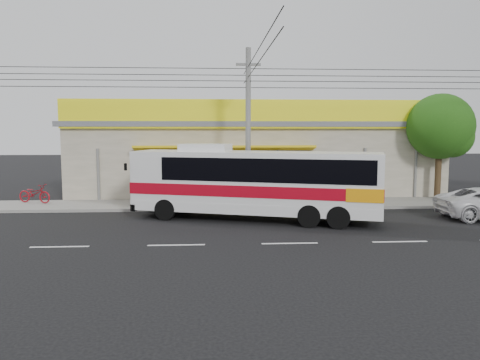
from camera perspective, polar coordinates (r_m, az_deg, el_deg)
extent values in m
plane|color=black|center=(19.22, 4.83, -5.94)|extent=(120.00, 120.00, 0.00)
cube|color=gray|center=(25.06, 2.84, -2.93)|extent=(30.00, 3.20, 0.15)
cube|color=gray|center=(30.38, 1.69, 2.49)|extent=(22.00, 8.00, 4.20)
cube|color=#575A5E|center=(30.33, 1.70, 6.74)|extent=(22.60, 8.60, 0.30)
cube|color=#FFF916|center=(26.24, 2.53, 8.04)|extent=(22.00, 0.24, 1.60)
cube|color=#B3092F|center=(26.08, -1.88, 8.06)|extent=(9.00, 0.10, 1.20)
cube|color=#136F1C|center=(27.66, 16.18, 7.71)|extent=(2.40, 0.10, 1.10)
cube|color=navy|center=(28.68, 21.31, 7.47)|extent=(2.20, 0.10, 1.10)
cube|color=#B3092F|center=(26.80, -17.15, 7.74)|extent=(3.00, 0.10, 1.10)
cube|color=gold|center=(25.93, -1.85, 3.87)|extent=(10.00, 1.20, 0.37)
cube|color=silver|center=(20.76, 1.76, -0.18)|extent=(11.12, 5.56, 2.65)
cube|color=#A60717|center=(20.80, 1.76, -1.06)|extent=(11.17, 5.61, 0.50)
cube|color=orange|center=(20.30, 14.95, -1.44)|extent=(2.11, 2.68, 0.55)
cube|color=black|center=(20.58, 3.50, 1.41)|extent=(9.40, 5.03, 1.00)
cube|color=black|center=(22.53, -11.77, 1.24)|extent=(0.76, 1.96, 1.37)
cube|color=silver|center=(21.27, -4.25, 3.97)|extent=(2.48, 1.89, 0.33)
cylinder|color=black|center=(21.15, -9.08, -3.58)|extent=(0.99, 0.57, 0.95)
cylinder|color=black|center=(23.03, -7.03, -2.77)|extent=(0.99, 0.57, 0.95)
cylinder|color=black|center=(19.44, 11.93, -4.49)|extent=(0.99, 0.57, 0.95)
cylinder|color=black|center=(21.47, 12.18, -3.50)|extent=(0.99, 0.57, 0.95)
imported|color=maroon|center=(27.18, -23.76, -1.52)|extent=(2.01, 1.24, 1.00)
imported|color=black|center=(25.91, -9.71, -1.22)|extent=(2.05, 0.95, 1.19)
cylinder|color=#60615E|center=(22.87, 1.00, 6.01)|extent=(0.26, 0.26, 7.94)
cube|color=#60615E|center=(23.09, 1.01, 13.91)|extent=(1.19, 0.12, 0.12)
cylinder|color=#352415|center=(28.60, 22.99, 0.65)|extent=(0.34, 0.34, 3.07)
sphere|color=#1A450E|center=(28.49, 23.21, 6.03)|extent=(3.64, 3.64, 3.64)
sphere|color=#1A450E|center=(28.50, 24.46, 4.82)|extent=(2.30, 2.30, 2.30)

